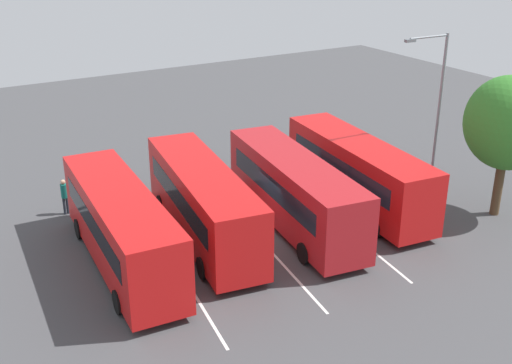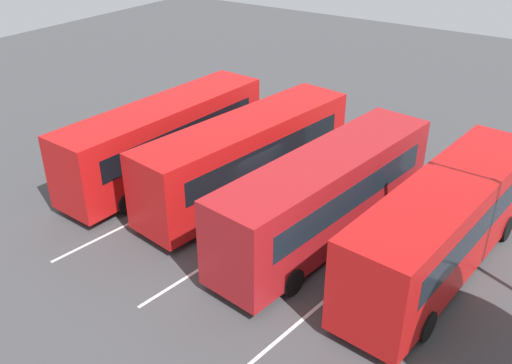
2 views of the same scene
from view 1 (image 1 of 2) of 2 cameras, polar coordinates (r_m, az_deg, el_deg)
ground_plane at (r=29.39m, az=-0.18°, el=-4.60°), size 69.29×69.29×0.00m
bus_far_left at (r=31.94m, az=9.12°, el=0.99°), size 10.59×3.44×3.35m
bus_center_left at (r=29.34m, az=3.45°, el=-0.75°), size 10.62×3.72×3.35m
bus_center_right at (r=28.28m, az=-4.82°, el=-1.72°), size 10.63×3.83×3.35m
bus_far_right at (r=26.53m, az=-12.07°, el=-3.88°), size 10.53×3.04×3.35m
pedestrian at (r=32.18m, az=-16.88°, el=-1.01°), size 0.38×0.38×1.81m
street_lamp at (r=33.44m, az=15.91°, el=6.75°), size 0.30×2.70×8.33m
depot_tree at (r=31.79m, az=21.77°, el=4.91°), size 4.25×3.82×6.90m
lane_stripe_outer_left at (r=31.48m, az=6.39°, el=-2.81°), size 14.04×2.02×0.01m
lane_stripe_inner_left at (r=29.39m, az=-0.18°, el=-4.60°), size 14.04×2.02×0.01m
lane_stripe_inner_right at (r=27.76m, az=-7.68°, el=-6.55°), size 14.04×2.02×0.01m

